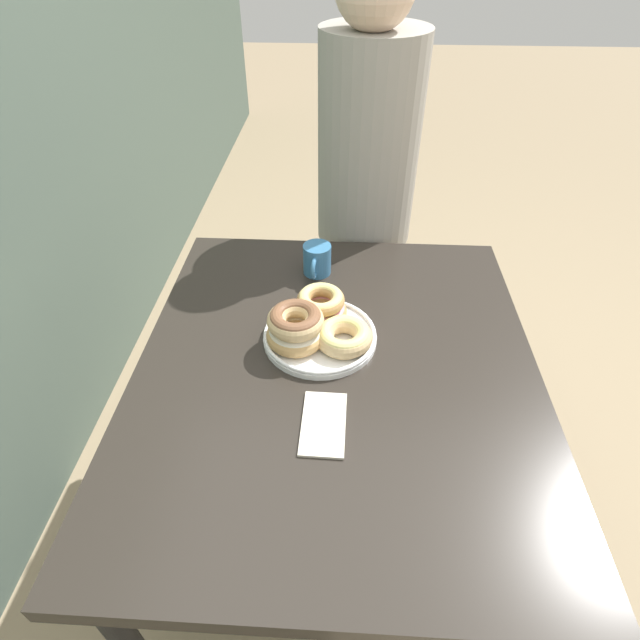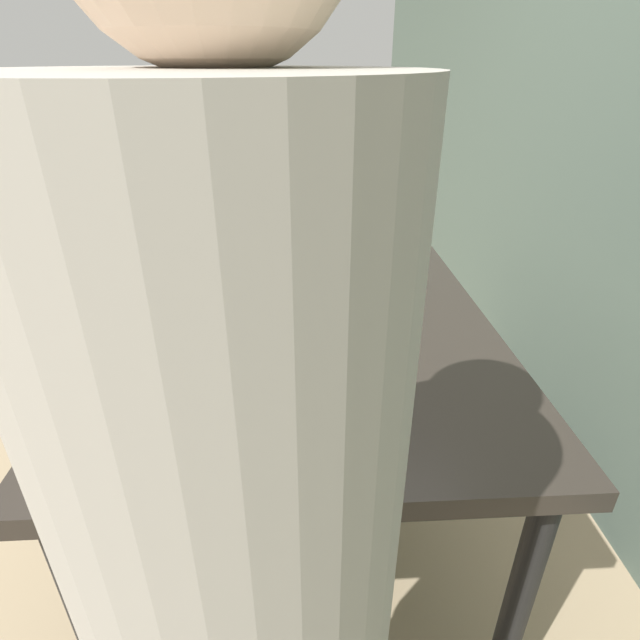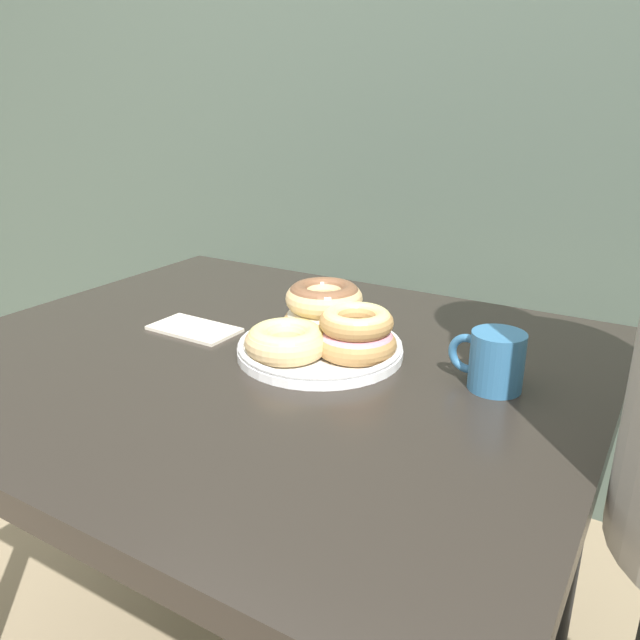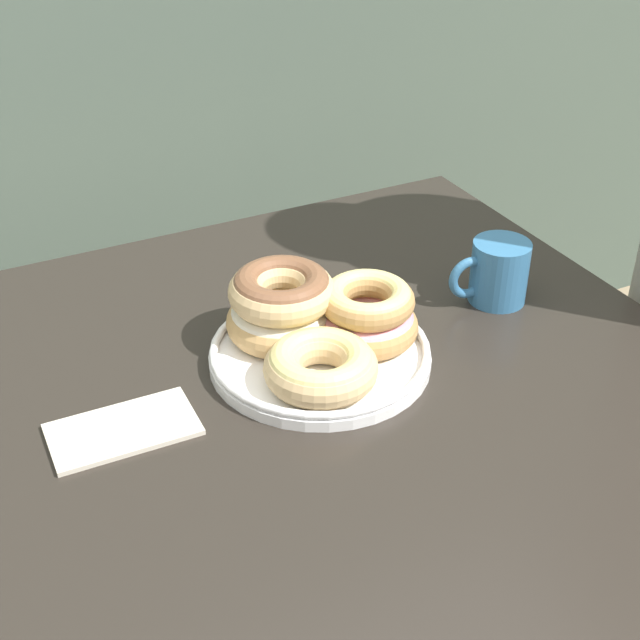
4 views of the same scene
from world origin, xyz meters
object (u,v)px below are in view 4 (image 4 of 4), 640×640
Objects in this scene: dining_table at (271,454)px; donut_plate at (318,328)px; napkin at (123,429)px; coffee_mug at (497,271)px.

donut_plate is (0.09, 0.05, 0.12)m from dining_table.
napkin reaches higher than dining_table.
donut_plate reaches higher than coffee_mug.
dining_table is 0.39m from coffee_mug.
dining_table is 9.37× the size of coffee_mug.
dining_table is 6.61× the size of napkin.
coffee_mug is at bearing 4.86° from napkin.
donut_plate is 1.78× the size of napkin.
dining_table is 3.72× the size of donut_plate.
dining_table is at bearing -169.59° from coffee_mug.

